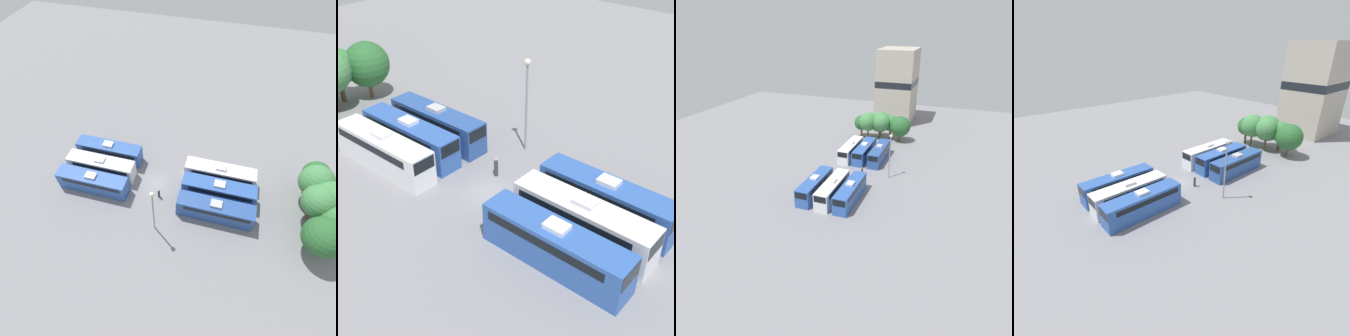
{
  "view_description": "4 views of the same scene",
  "coord_description": "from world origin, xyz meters",
  "views": [
    {
      "loc": [
        23.12,
        8.0,
        34.79
      ],
      "look_at": [
        -1.14,
        1.59,
        3.2
      ],
      "focal_mm": 28.0,
      "sensor_mm": 36.0,
      "label": 1
    },
    {
      "loc": [
        -23.26,
        -21.9,
        23.08
      ],
      "look_at": [
        0.36,
        -1.72,
        2.87
      ],
      "focal_mm": 50.0,
      "sensor_mm": 36.0,
      "label": 2
    },
    {
      "loc": [
        19.7,
        -55.91,
        29.28
      ],
      "look_at": [
        -0.63,
        -1.76,
        2.38
      ],
      "focal_mm": 35.0,
      "sensor_mm": 36.0,
      "label": 3
    },
    {
      "loc": [
        28.63,
        -23.93,
        20.76
      ],
      "look_at": [
        0.16,
        0.15,
        2.74
      ],
      "focal_mm": 28.0,
      "sensor_mm": 36.0,
      "label": 4
    }
  ],
  "objects": [
    {
      "name": "bus_4",
      "position": [
        -0.03,
        9.77,
        1.75
      ],
      "size": [
        2.49,
        10.98,
        3.54
      ],
      "color": "#2D56A8",
      "rests_on": "ground_plane"
    },
    {
      "name": "ground_plane",
      "position": [
        0.0,
        0.0,
        0.0
      ],
      "size": [
        126.21,
        126.21,
        0.0
      ],
      "primitive_type": "plane",
      "color": "gray"
    },
    {
      "name": "light_pole",
      "position": [
        7.47,
        1.89,
        6.02
      ],
      "size": [
        0.6,
        0.6,
        9.07
      ],
      "color": "gray",
      "rests_on": "ground_plane"
    },
    {
      "name": "bus_0",
      "position": [
        -3.36,
        -9.21,
        1.75
      ],
      "size": [
        2.49,
        10.98,
        3.54
      ],
      "color": "#2D56A8",
      "rests_on": "ground_plane"
    },
    {
      "name": "worker_person",
      "position": [
        2.23,
        1.02,
        0.83
      ],
      "size": [
        0.36,
        0.36,
        1.77
      ],
      "color": "#333338",
      "rests_on": "ground_plane"
    },
    {
      "name": "tree_5",
      "position": [
        5.17,
        23.21,
        4.03
      ],
      "size": [
        5.14,
        5.14,
        6.62
      ],
      "color": "brown",
      "rests_on": "ground_plane"
    },
    {
      "name": "bus_3",
      "position": [
        -3.21,
        9.55,
        1.75
      ],
      "size": [
        2.49,
        10.98,
        3.54
      ],
      "color": "white",
      "rests_on": "ground_plane"
    },
    {
      "name": "bus_5",
      "position": [
        3.41,
        9.76,
        1.75
      ],
      "size": [
        2.49,
        10.98,
        3.54
      ],
      "color": "#284C93",
      "rests_on": "ground_plane"
    },
    {
      "name": "tree_4",
      "position": [
        2.38,
        24.72,
        4.09
      ],
      "size": [
        4.17,
        4.17,
        6.21
      ],
      "color": "brown",
      "rests_on": "ground_plane"
    },
    {
      "name": "bus_2",
      "position": [
        3.34,
        -9.2,
        1.75
      ],
      "size": [
        2.49,
        10.98,
        3.54
      ],
      "color": "#2D56A8",
      "rests_on": "ground_plane"
    },
    {
      "name": "bus_1",
      "position": [
        0.05,
        -9.21,
        1.75
      ],
      "size": [
        2.49,
        10.98,
        3.54
      ],
      "color": "silver",
      "rests_on": "ground_plane"
    }
  ]
}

